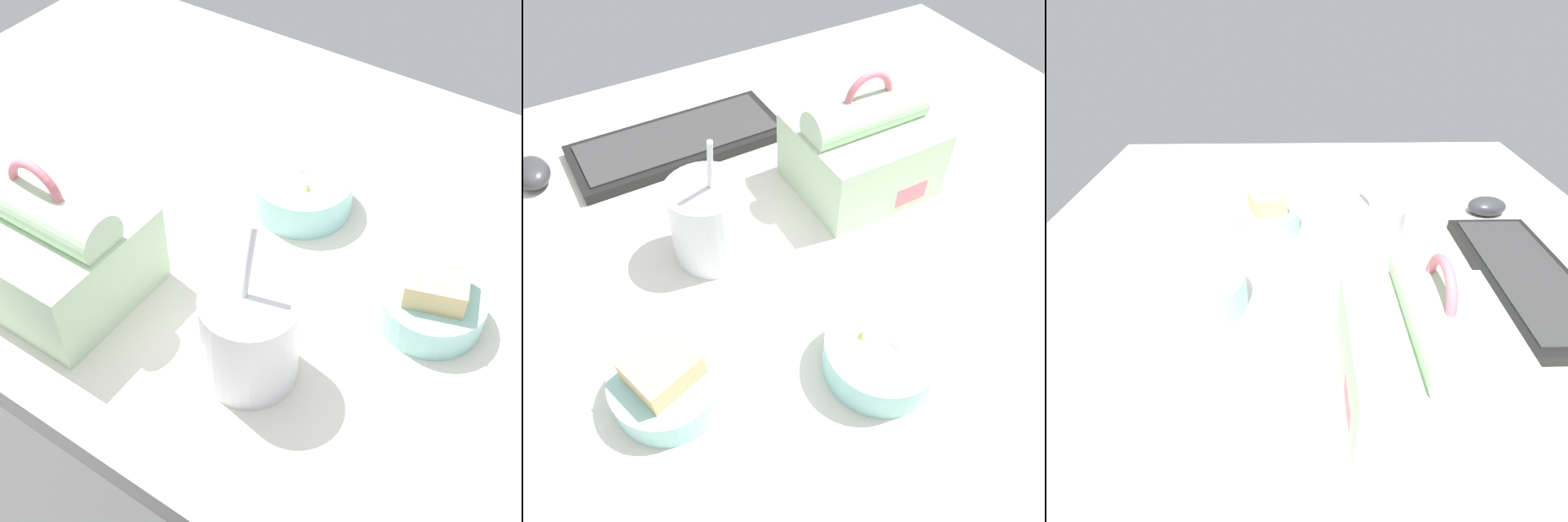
{
  "view_description": "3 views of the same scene",
  "coord_description": "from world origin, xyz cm",
  "views": [
    {
      "loc": [
        -32.48,
        43.05,
        66.18
      ],
      "look_at": [
        -1.07,
        -3.87,
        7.0
      ],
      "focal_mm": 50.0,
      "sensor_mm": 36.0,
      "label": 1
    },
    {
      "loc": [
        -20.93,
        -39.15,
        53.69
      ],
      "look_at": [
        -1.07,
        -3.87,
        7.0
      ],
      "focal_mm": 35.0,
      "sensor_mm": 36.0,
      "label": 2
    },
    {
      "loc": [
        48.91,
        -4.86,
        41.3
      ],
      "look_at": [
        -1.07,
        -3.87,
        7.0
      ],
      "focal_mm": 28.0,
      "sensor_mm": 36.0,
      "label": 3
    }
  ],
  "objects": [
    {
      "name": "bento_bowl_sandwich",
      "position": [
        -19.25,
        -10.91,
        4.77
      ],
      "size": [
        11.95,
        11.95,
        7.43
      ],
      "color": "#93D1CC",
      "rests_on": "desk_surface"
    },
    {
      "name": "bento_bowl_snacks",
      "position": [
        2.61,
        -19.08,
        4.62
      ],
      "size": [
        12.84,
        12.84,
        5.84
      ],
      "color": "#93D1CC",
      "rests_on": "desk_surface"
    },
    {
      "name": "lunch_bag",
      "position": [
        18.81,
        8.4,
        8.42
      ],
      "size": [
        18.83,
        17.25,
        18.54
      ],
      "color": "#B7D6AD",
      "rests_on": "desk_surface"
    },
    {
      "name": "desk_surface",
      "position": [
        0.0,
        0.0,
        1.0
      ],
      "size": [
        140.0,
        110.0,
        2.0
      ],
      "color": "silver",
      "rests_on": "ground"
    },
    {
      "name": "soup_cup",
      "position": [
        -6.46,
        6.18,
        7.98
      ],
      "size": [
        10.13,
        10.13,
        19.17
      ],
      "color": "silver",
      "rests_on": "desk_surface"
    }
  ]
}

